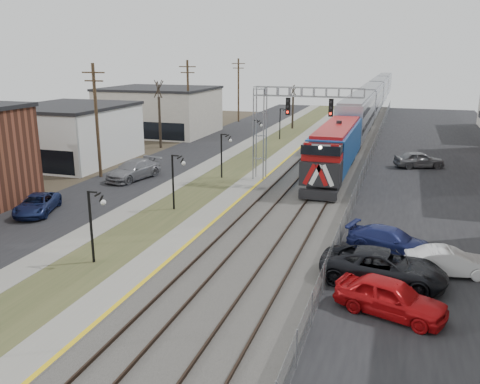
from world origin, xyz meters
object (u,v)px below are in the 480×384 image
at_px(train, 372,100).
at_px(car_lot_a, 391,298).
at_px(car_lot_b, 449,263).
at_px(signal_gantry, 280,118).

bearing_deg(train, car_lot_a, -85.44).
bearing_deg(train, car_lot_b, -82.83).
bearing_deg(train, signal_gantry, -94.84).
distance_m(train, car_lot_b, 66.93).
distance_m(train, signal_gantry, 50.76).
bearing_deg(car_lot_b, train, -3.54).
height_order(train, car_lot_a, train).
bearing_deg(car_lot_a, signal_gantry, 43.52).
xyz_separation_m(train, car_lot_b, (8.35, -66.37, -2.25)).
bearing_deg(car_lot_a, car_lot_b, -9.58).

